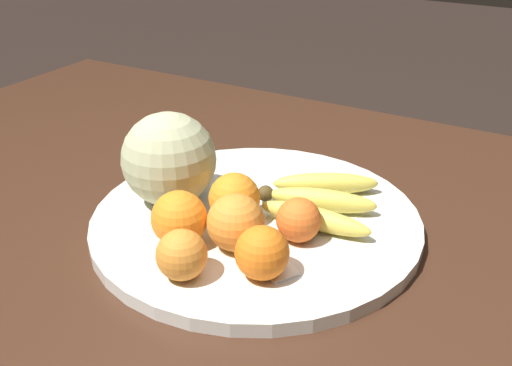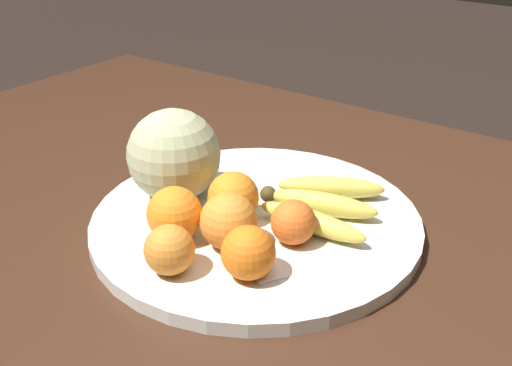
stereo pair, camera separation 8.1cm
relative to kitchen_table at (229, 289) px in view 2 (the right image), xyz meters
The scene contains 11 objects.
kitchen_table is the anchor object (origin of this frame).
fruit_bowl 0.11m from the kitchen_table, 78.20° to the left, with size 0.46×0.46×0.02m.
melon 0.21m from the kitchen_table, 167.40° to the left, with size 0.13×0.13×0.13m.
banana_bunch 0.18m from the kitchen_table, 52.96° to the left, with size 0.18×0.17×0.03m.
orange_front_left 0.17m from the kitchen_table, 38.59° to the right, with size 0.06×0.06×0.06m.
orange_front_right 0.16m from the kitchen_table, 14.92° to the left, with size 0.06×0.06×0.06m.
orange_mid_center 0.14m from the kitchen_table, 48.53° to the right, with size 0.07×0.07×0.07m.
orange_back_left 0.17m from the kitchen_table, 87.09° to the right, with size 0.06×0.06×0.06m.
orange_back_right 0.15m from the kitchen_table, 124.35° to the right, with size 0.07×0.07×0.07m.
orange_top_small 0.14m from the kitchen_table, 106.93° to the left, with size 0.07×0.07×0.07m.
produce_tag 0.13m from the kitchen_table, 25.58° to the right, with size 0.10×0.08×0.00m.
Camera 2 is at (0.43, -0.53, 1.20)m, focal length 42.00 mm.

